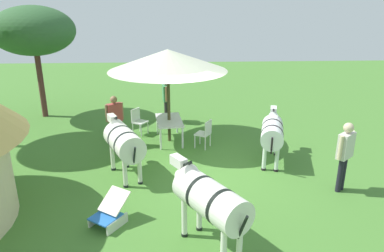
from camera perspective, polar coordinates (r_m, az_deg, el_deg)
The scene contains 13 objects.
ground_plane at distance 10.12m, azimuth 2.30°, elevation -6.73°, with size 36.00×36.00×0.00m, color #45792F.
shade_umbrella at distance 11.33m, azimuth -3.86°, elevation 10.37°, with size 3.73×3.73×3.02m.
patio_dining_table at distance 11.82m, azimuth -3.64°, elevation 0.63°, with size 1.61×0.98×0.74m.
patio_chair_near_hut at distance 12.60m, azimuth -8.54°, elevation 1.00°, with size 0.60×0.59×0.90m.
patio_chair_near_lawn at distance 11.30m, azimuth 2.09°, elevation -0.97°, with size 0.59×0.58×0.90m.
guest_beside_umbrella at distance 11.55m, azimuth -12.13°, elevation 1.51°, with size 0.40×0.52×1.65m.
guest_behind_table at distance 13.62m, azimuth -4.18°, elevation 4.72°, with size 0.60×0.27×1.68m.
standing_watcher at distance 9.31m, azimuth 23.08°, elevation -3.63°, with size 0.47×0.51×1.76m.
striped_lounge_chair at distance 7.91m, azimuth -12.95°, elevation -13.24°, with size 0.96×0.88×0.64m.
zebra_nearest_camera at distance 10.43m, azimuth 12.60°, elevation -0.93°, with size 2.08×0.97×1.45m.
zebra_by_umbrella at distance 6.66m, azimuth 2.73°, elevation -11.50°, with size 2.00×1.45×1.58m.
zebra_toward_hut at distance 9.49m, azimuth -10.79°, elevation -2.44°, with size 1.96×1.24×1.52m.
acacia_tree_far_lawn at distance 15.10m, azimuth -23.80°, elevation 13.60°, with size 3.06×3.06×4.27m.
Camera 1 is at (-9.04, 0.85, 4.47)m, focal length 33.67 mm.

